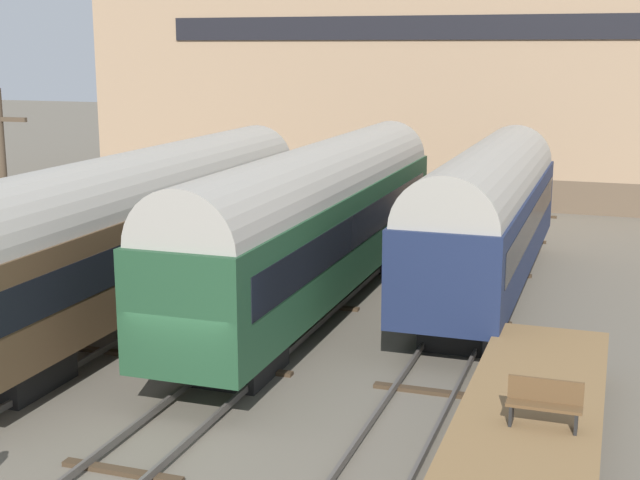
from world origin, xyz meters
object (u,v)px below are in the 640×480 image
train_car_green (317,216)px  utility_pole (5,208)px  train_car_navy (487,211)px  train_car_brown (140,225)px  bench (545,402)px

train_car_green → utility_pole: (-7.61, -5.08, 0.68)m
train_car_green → train_car_navy: train_car_green is taller
train_car_brown → train_car_navy: bearing=31.8°
train_car_green → utility_pole: utility_pole is taller
train_car_green → bench: bearing=-50.6°
utility_pole → train_car_green: bearing=33.7°
train_car_green → utility_pole: size_ratio=2.67×
bench → utility_pole: (-15.38, 4.40, 2.05)m
train_car_navy → utility_pole: utility_pole is taller
train_car_green → train_car_navy: (4.76, 3.33, -0.14)m
train_car_navy → train_car_brown: size_ratio=0.83×
train_car_green → bench: train_car_green is taller
train_car_brown → bench: 14.37m
bench → utility_pole: utility_pole is taller
bench → utility_pole: size_ratio=0.20×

